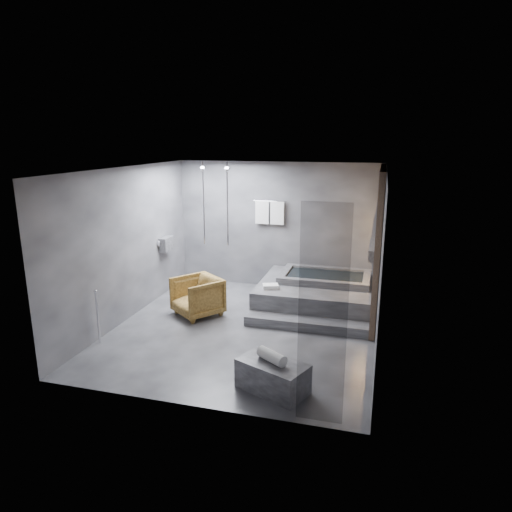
% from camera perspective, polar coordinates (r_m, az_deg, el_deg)
% --- Properties ---
extents(room, '(5.00, 5.04, 2.82)m').
position_cam_1_polar(room, '(7.83, 1.82, 3.04)').
color(room, '#2E2E30').
rests_on(room, ground).
extents(tub_deck, '(2.20, 2.00, 0.50)m').
position_cam_1_polar(tub_deck, '(9.26, 7.48, -4.77)').
color(tub_deck, '#333335').
rests_on(tub_deck, ground).
extents(tub_step, '(2.20, 0.36, 0.18)m').
position_cam_1_polar(tub_step, '(8.22, 6.26, -8.46)').
color(tub_step, '#333335').
rests_on(tub_step, ground).
extents(concrete_bench, '(1.05, 0.83, 0.41)m').
position_cam_1_polar(concrete_bench, '(6.30, 2.09, -14.79)').
color(concrete_bench, '#343336').
rests_on(concrete_bench, ground).
extents(driftwood_chair, '(1.12, 1.13, 0.74)m').
position_cam_1_polar(driftwood_chair, '(8.77, -7.35, -5.03)').
color(driftwood_chair, '#4B3312').
rests_on(driftwood_chair, ground).
extents(rolled_towel, '(0.45, 0.37, 0.16)m').
position_cam_1_polar(rolled_towel, '(6.18, 1.98, -12.43)').
color(rolled_towel, silver).
rests_on(rolled_towel, concrete_bench).
extents(deck_towel, '(0.34, 0.29, 0.08)m').
position_cam_1_polar(deck_towel, '(8.74, 1.83, -3.81)').
color(deck_towel, white).
rests_on(deck_towel, tub_deck).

